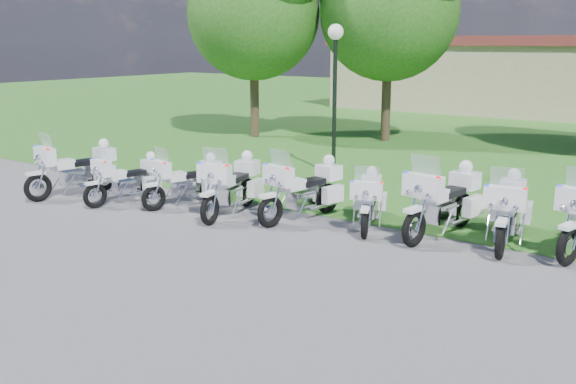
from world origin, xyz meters
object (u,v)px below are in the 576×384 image
Objects in this scene: motorcycle_4 at (305,188)px; lamp_post at (335,63)px; motorcycle_1 at (128,178)px; motorcycle_3 at (232,184)px; motorcycle_2 at (187,180)px; motorcycle_5 at (369,199)px; motorcycle_6 at (444,200)px; motorcycle_0 at (77,168)px; motorcycle_7 at (508,209)px.

motorcycle_4 is 0.56× the size of lamp_post.
motorcycle_3 reaches higher than motorcycle_1.
motorcycle_5 is (4.42, 0.83, -0.02)m from motorcycle_2.
motorcycle_1 is 0.81× the size of motorcycle_6.
lamp_post is (-3.38, 4.20, 2.64)m from motorcycle_5.
motorcycle_0 reaches higher than motorcycle_3.
motorcycle_1 is 0.99× the size of motorcycle_2.
motorcycle_5 is (1.45, 0.25, -0.09)m from motorcycle_4.
motorcycle_2 is 7.28m from motorcycle_7.
motorcycle_4 is 1.21× the size of motorcycle_5.
motorcycle_1 is (1.63, 0.23, -0.10)m from motorcycle_0.
motorcycle_7 is 7.59m from lamp_post.
motorcycle_0 is 0.57× the size of lamp_post.
motorcycle_6 is (7.31, 1.78, 0.13)m from motorcycle_1.
motorcycle_4 is at bearing -13.65° from motorcycle_5.
lamp_post reaches higher than motorcycle_5.
motorcycle_6 reaches higher than motorcycle_3.
motorcycle_4 is at bearing -66.50° from lamp_post.
motorcycle_3 is 3.14m from motorcycle_5.
motorcycle_0 is 7.61m from motorcycle_5.
motorcycle_6 is at bearing -153.60° from motorcycle_2.
motorcycle_1 is 6.68m from lamp_post.
motorcycle_2 is at bearing 22.80° from motorcycle_4.
motorcycle_7 reaches higher than motorcycle_1.
motorcycle_1 is 1.06× the size of motorcycle_5.
motorcycle_2 reaches higher than motorcycle_5.
motorcycle_5 is (7.42, 1.67, -0.10)m from motorcycle_0.
motorcycle_6 is 0.60× the size of lamp_post.
motorcycle_5 is 0.82× the size of motorcycle_7.
motorcycle_3 is 5.65m from lamp_post.
motorcycle_6 is at bearing 169.39° from motorcycle_5.
motorcycle_2 is 0.88× the size of motorcycle_7.
motorcycle_4 is 1.00× the size of motorcycle_7.
lamp_post reaches higher than motorcycle_3.
motorcycle_0 is 1.17× the size of motorcycle_1.
motorcycle_0 is 1.16× the size of motorcycle_2.
motorcycle_0 is 3.12m from motorcycle_2.
motorcycle_5 is 1.56m from motorcycle_6.
motorcycle_0 is 9.16m from motorcycle_6.
motorcycle_2 is 0.88× the size of motorcycle_4.
motorcycle_3 reaches higher than motorcycle_5.
lamp_post is at bearing -97.45° from motorcycle_3.
motorcycle_5 is 2.78m from motorcycle_7.
motorcycle_7 is at bearing 166.97° from motorcycle_5.
motorcycle_7 is at bearing -154.25° from motorcycle_2.
motorcycle_3 is (1.40, -0.01, 0.07)m from motorcycle_2.
motorcycle_2 is at bearing -101.66° from lamp_post.
lamp_post is at bearing -41.69° from motorcycle_7.
motorcycle_2 is at bearing -11.83° from motorcycle_3.
motorcycle_6 reaches higher than motorcycle_7.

